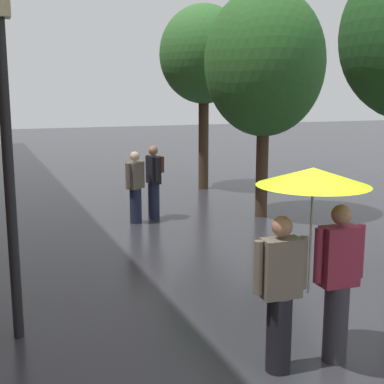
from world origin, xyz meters
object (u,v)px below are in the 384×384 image
pedestrian_walking_far (154,180)px  street_lamp_post (7,140)px  street_tree_1 (265,63)px  pedestrian_walking_midground (135,187)px  street_tree_2 (204,55)px  couple_under_umbrella (312,236)px

pedestrian_walking_far → street_lamp_post: bearing=-123.1°
street_tree_1 → pedestrian_walking_midground: street_tree_1 is taller
street_tree_1 → street_tree_2: 3.83m
street_tree_2 → street_lamp_post: size_ratio=1.35×
street_tree_1 → couple_under_umbrella: 7.19m
pedestrian_walking_far → street_tree_2: bearing=51.0°
street_tree_2 → street_lamp_post: bearing=-125.5°
street_lamp_post → pedestrian_walking_far: street_lamp_post is taller
couple_under_umbrella → pedestrian_walking_midground: couple_under_umbrella is taller
couple_under_umbrella → street_tree_2: bearing=73.0°
couple_under_umbrella → street_lamp_post: street_lamp_post is taller
street_tree_2 → street_lamp_post: 10.21m
street_tree_2 → pedestrian_walking_far: street_tree_2 is taller
pedestrian_walking_midground → couple_under_umbrella: bearing=-90.3°
street_tree_2 → couple_under_umbrella: size_ratio=2.51×
couple_under_umbrella → pedestrian_walking_far: couple_under_umbrella is taller
street_lamp_post → couple_under_umbrella: bearing=-33.3°
pedestrian_walking_midground → street_tree_2: bearing=47.7°
couple_under_umbrella → pedestrian_walking_far: (0.54, 6.91, -0.52)m
street_tree_1 → pedestrian_walking_midground: (-2.88, 0.46, -2.67)m
couple_under_umbrella → street_lamp_post: 3.45m
couple_under_umbrella → pedestrian_walking_far: bearing=85.6°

